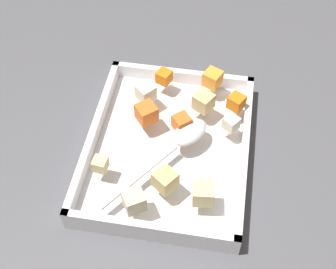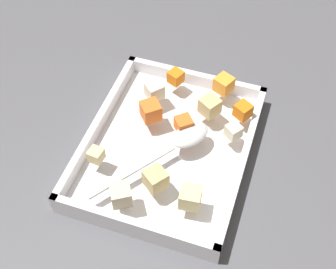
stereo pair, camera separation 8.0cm
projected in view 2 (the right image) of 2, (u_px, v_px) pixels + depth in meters
The scene contains 15 objects.
ground_plane at pixel (176, 150), 0.84m from camera, with size 4.00×4.00×0.00m, color #4C4C51.
baking_dish at pixel (168, 149), 0.83m from camera, with size 0.35×0.28×0.04m.
carrot_chunk_under_handle at pixel (184, 124), 0.81m from camera, with size 0.03×0.03×0.03m, color orange.
carrot_chunk_far_left at pixel (224, 84), 0.87m from camera, with size 0.03×0.03×0.03m, color orange.
carrot_chunk_near_spoon at pixel (176, 77), 0.88m from camera, with size 0.02×0.02×0.02m, color orange.
carrot_chunk_back_center at pixel (243, 111), 0.83m from camera, with size 0.03×0.03×0.03m, color orange.
carrot_chunk_near_right at pixel (151, 111), 0.82m from camera, with size 0.03×0.03×0.03m, color orange.
potato_chunk_mid_right at pixel (233, 131), 0.80m from camera, with size 0.02×0.02×0.02m, color beige.
potato_chunk_heap_top at pixel (96, 155), 0.77m from camera, with size 0.02×0.02×0.02m, color #E0CC89.
potato_chunk_center at pixel (121, 195), 0.72m from camera, with size 0.03×0.03×0.03m, color beige.
potato_chunk_corner_se at pixel (210, 106), 0.83m from camera, with size 0.03×0.03×0.03m, color tan.
potato_chunk_mid_left at pixel (157, 179), 0.73m from camera, with size 0.03×0.03×0.03m, color tan.
potato_chunk_far_right at pixel (154, 90), 0.86m from camera, with size 0.03×0.03×0.03m, color beige.
potato_chunk_near_left at pixel (190, 197), 0.71m from camera, with size 0.03×0.03×0.03m, color #E0CC89.
serving_spoon at pixel (184, 138), 0.79m from camera, with size 0.21×0.16×0.02m.
Camera 2 is at (0.48, 0.15, 0.68)m, focal length 50.05 mm.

